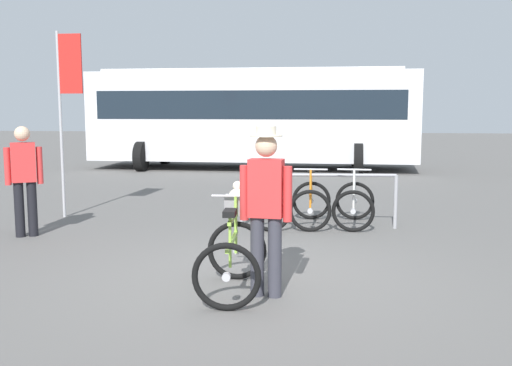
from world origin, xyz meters
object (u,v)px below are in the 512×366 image
featured_bicycle (233,245)px  racked_bike_teal (268,203)px  racked_bike_orange (311,203)px  pedestrian_with_backpack (24,174)px  person_with_featured_bike (266,204)px  bus_distant (253,113)px  racked_bike_white (354,203)px  banner_flag (67,89)px

featured_bicycle → racked_bike_teal: bearing=90.2°
racked_bike_teal → racked_bike_orange: 0.70m
pedestrian_with_backpack → featured_bicycle: bearing=-31.8°
person_with_featured_bike → pedestrian_with_backpack: bearing=148.9°
person_with_featured_bike → bus_distant: size_ratio=0.17×
racked_bike_white → pedestrian_with_backpack: pedestrian_with_backpack is taller
person_with_featured_bike → pedestrian_with_backpack: 4.51m
racked_bike_teal → racked_bike_orange: bearing=4.5°
racked_bike_teal → bus_distant: bus_distant is taller
racked_bike_teal → racked_bike_white: size_ratio=1.03×
racked_bike_teal → featured_bicycle: 3.46m
racked_bike_white → person_with_featured_bike: person_with_featured_bike is taller
racked_bike_orange → bus_distant: size_ratio=0.11×
racked_bike_white → banner_flag: banner_flag is taller
racked_bike_orange → racked_bike_white: size_ratio=0.96×
racked_bike_orange → pedestrian_with_backpack: 4.43m
banner_flag → racked_bike_orange: bearing=-2.7°
racked_bike_white → featured_bicycle: featured_bicycle is taller
featured_bicycle → pedestrian_with_backpack: 4.14m
featured_bicycle → banner_flag: banner_flag is taller
racked_bike_teal → banner_flag: bearing=175.8°
person_with_featured_bike → banner_flag: banner_flag is taller
featured_bicycle → pedestrian_with_backpack: bearing=148.2°
person_with_featured_bike → pedestrian_with_backpack: (-3.86, 2.33, -0.01)m
racked_bike_teal → racked_bike_white: same height
pedestrian_with_backpack → banner_flag: bearing=90.5°
featured_bicycle → person_with_featured_bike: person_with_featured_bike is taller
racked_bike_teal → person_with_featured_bike: bearing=-84.1°
racked_bike_teal → racked_bike_white: 1.40m
pedestrian_with_backpack → racked_bike_teal: bearing=20.3°
racked_bike_orange → bus_distant: (-2.14, 8.84, 1.37)m
racked_bike_orange → banner_flag: (-4.20, 0.20, 1.86)m
featured_bicycle → bus_distant: bearing=96.7°
featured_bicycle → racked_bike_white: bearing=68.9°
racked_bike_white → featured_bicycle: (-1.38, -3.57, 0.12)m
bus_distant → featured_bicycle: bearing=-83.3°
racked_bike_teal → featured_bicycle: (0.01, -3.46, 0.12)m
featured_bicycle → pedestrian_with_backpack: (-3.50, 2.17, 0.45)m
racked_bike_white → person_with_featured_bike: bearing=-105.3°
bus_distant → racked_bike_orange: bearing=-76.4°
racked_bike_orange → pedestrian_with_backpack: size_ratio=0.68×
racked_bike_orange → person_with_featured_bike: bearing=-95.0°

